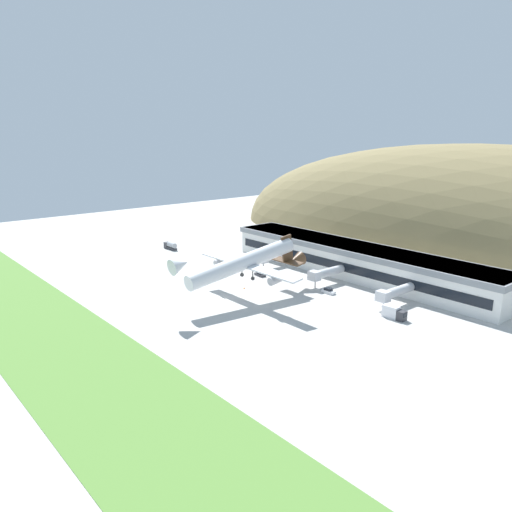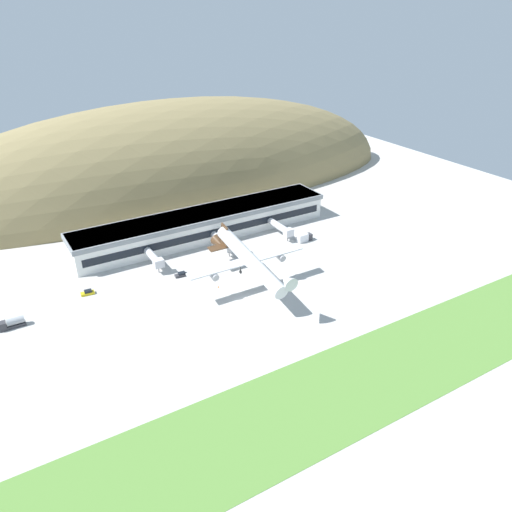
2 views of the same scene
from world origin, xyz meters
TOP-DOWN VIEW (x-y plane):
  - ground_plane at (0.00, 0.00)m, footprint 355.49×355.49m
  - grass_strip_foreground at (0.00, -46.73)m, footprint 319.94×28.44m
  - hill_backdrop at (20.07, 108.43)m, footprint 255.35×77.25m
  - terminal_building at (10.42, 50.00)m, footprint 104.50×17.08m
  - jetway_0 at (-16.10, 34.96)m, footprint 3.38×12.64m
  - jetway_1 at (10.61, 33.96)m, footprint 3.38×14.51m
  - jetway_2 at (36.35, 33.82)m, footprint 3.38×14.78m
  - cargo_airplane at (5.11, 5.81)m, footprint 41.13×47.60m
  - service_car_0 at (-41.02, 29.56)m, footprint 4.39×2.26m
  - service_car_1 at (-10.41, 25.00)m, footprint 4.52×2.23m
  - service_car_2 at (17.02, 28.58)m, footprint 4.16×1.97m
  - fuel_truck at (41.98, 25.83)m, footprint 6.46×2.57m
  - box_truck at (-64.44, 22.50)m, footprint 7.51×2.29m
  - traffic_cone_0 at (-2.89, 11.88)m, footprint 0.52×0.52m

SIDE VIEW (x-z plane):
  - ground_plane at x=0.00m, z-range 0.00..0.00m
  - hill_backdrop at x=20.07m, z-range -43.08..43.08m
  - grass_strip_foreground at x=0.00m, z-range 0.00..0.08m
  - traffic_cone_0 at x=-2.89m, z-range -0.01..0.57m
  - service_car_1 at x=-10.41m, z-range -0.13..1.34m
  - service_car_0 at x=-41.02m, z-range -0.13..1.42m
  - service_car_2 at x=17.02m, z-range -0.14..1.49m
  - box_truck at x=-64.44m, z-range -0.07..2.96m
  - fuel_truck at x=41.98m, z-range -0.09..3.15m
  - jetway_0 at x=-16.10m, z-range 1.28..6.71m
  - jetway_1 at x=10.61m, z-range 1.28..6.71m
  - jetway_2 at x=36.35m, z-range 1.28..6.71m
  - terminal_building at x=10.42m, z-range 0.69..10.99m
  - cargo_airplane at x=5.11m, z-range 5.30..16.69m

